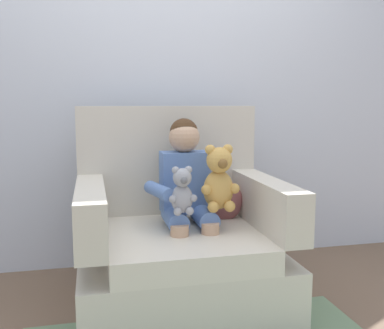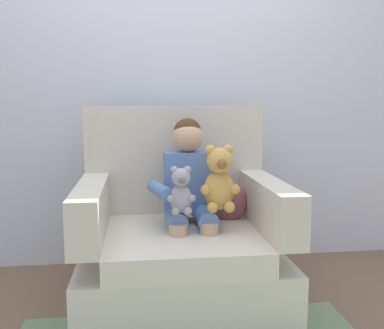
{
  "view_description": "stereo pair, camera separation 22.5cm",
  "coord_description": "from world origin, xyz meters",
  "px_view_note": "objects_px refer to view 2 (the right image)",
  "views": [
    {
      "loc": [
        -0.45,
        -2.22,
        1.09
      ],
      "look_at": [
        0.05,
        -0.05,
        0.77
      ],
      "focal_mm": 41.16,
      "sensor_mm": 36.0,
      "label": 1
    },
    {
      "loc": [
        -0.22,
        -2.26,
        1.09
      ],
      "look_at": [
        0.05,
        -0.05,
        0.77
      ],
      "focal_mm": 41.16,
      "sensor_mm": 36.0,
      "label": 2
    }
  ],
  "objects_px": {
    "seated_child": "(189,187)",
    "throw_pillow": "(225,202)",
    "armchair": "(180,241)",
    "plush_honey": "(219,180)",
    "plush_grey": "(181,191)"
  },
  "relations": [
    {
      "from": "plush_grey",
      "to": "seated_child",
      "type": "bearing_deg",
      "value": 84.4
    },
    {
      "from": "armchair",
      "to": "throw_pillow",
      "type": "bearing_deg",
      "value": 23.42
    },
    {
      "from": "seated_child",
      "to": "plush_honey",
      "type": "distance_m",
      "value": 0.21
    },
    {
      "from": "plush_honey",
      "to": "throw_pillow",
      "type": "height_order",
      "value": "plush_honey"
    },
    {
      "from": "plush_grey",
      "to": "throw_pillow",
      "type": "height_order",
      "value": "plush_grey"
    },
    {
      "from": "armchair",
      "to": "plush_honey",
      "type": "xyz_separation_m",
      "value": [
        0.19,
        -0.12,
        0.36
      ]
    },
    {
      "from": "seated_child",
      "to": "plush_grey",
      "type": "xyz_separation_m",
      "value": [
        -0.06,
        -0.18,
        0.01
      ]
    },
    {
      "from": "plush_honey",
      "to": "throw_pillow",
      "type": "distance_m",
      "value": 0.3
    },
    {
      "from": "plush_honey",
      "to": "throw_pillow",
      "type": "bearing_deg",
      "value": 72.51
    },
    {
      "from": "seated_child",
      "to": "plush_honey",
      "type": "height_order",
      "value": "seated_child"
    },
    {
      "from": "armchair",
      "to": "seated_child",
      "type": "distance_m",
      "value": 0.31
    },
    {
      "from": "armchair",
      "to": "throw_pillow",
      "type": "height_order",
      "value": "armchair"
    },
    {
      "from": "seated_child",
      "to": "plush_honey",
      "type": "bearing_deg",
      "value": -51.06
    },
    {
      "from": "throw_pillow",
      "to": "plush_grey",
      "type": "bearing_deg",
      "value": -135.65
    },
    {
      "from": "seated_child",
      "to": "throw_pillow",
      "type": "height_order",
      "value": "seated_child"
    }
  ]
}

